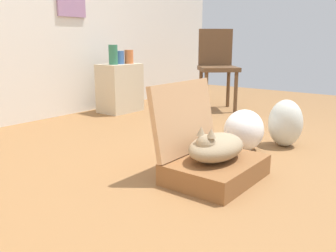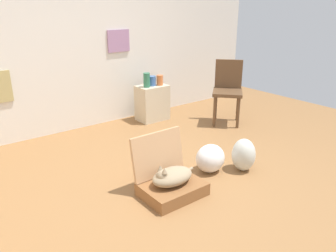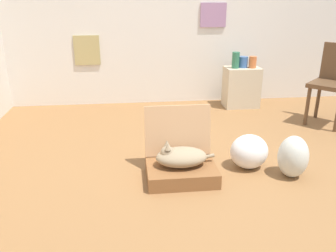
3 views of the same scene
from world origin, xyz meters
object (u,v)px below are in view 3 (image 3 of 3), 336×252
cat (180,157)px  side_table (241,87)px  vase_short (253,62)px  vase_round (243,62)px  suitcase_base (181,172)px  chair (333,80)px  plastic_bag_white (249,152)px  plastic_bag_clear (293,157)px  vase_tall (236,60)px

cat → side_table: (1.18, 2.01, 0.07)m
vase_short → vase_round: 0.13m
suitcase_base → vase_short: bearing=56.7°
cat → chair: chair is taller
plastic_bag_white → cat: bearing=-168.4°
suitcase_base → plastic_bag_white: (0.65, 0.14, 0.10)m
plastic_bag_clear → cat: bearing=176.0°
vase_short → chair: bearing=-45.4°
plastic_bag_clear → chair: size_ratio=0.39×
vase_short → vase_tall: bearing=176.4°
vase_tall → vase_short: vase_tall is taller
plastic_bag_white → vase_short: bearing=70.6°
vase_round → vase_tall: bearing=-162.2°
plastic_bag_clear → chair: chair is taller
cat → chair: 2.40m
plastic_bag_clear → side_table: bearing=84.4°
cat → chair: (2.05, 1.20, 0.33)m
cat → plastic_bag_white: (0.66, 0.14, -0.05)m
vase_tall → chair: bearing=-38.1°
side_table → chair: size_ratio=0.58×
plastic_bag_white → plastic_bag_clear: size_ratio=0.92×
suitcase_base → vase_round: bearing=59.9°
suitcase_base → vase_tall: 2.32m
plastic_bag_clear → vase_short: 2.11m
vase_round → chair: size_ratio=0.15×
suitcase_base → plastic_bag_clear: plastic_bag_clear is taller
side_table → chair: bearing=-42.9°
plastic_bag_clear → vase_round: bearing=84.5°
suitcase_base → chair: size_ratio=0.61×
vase_tall → suitcase_base: bearing=-118.0°
plastic_bag_white → chair: 1.80m
cat → plastic_bag_white: 0.67m
vase_tall → plastic_bag_clear: bearing=-92.3°
cat → chair: size_ratio=0.53×
vase_round → vase_short: bearing=-24.1°
plastic_bag_clear → vase_short: size_ratio=2.36×
suitcase_base → plastic_bag_white: plastic_bag_white is taller
suitcase_base → chair: 2.42m
plastic_bag_clear → vase_short: bearing=81.0°
cat → plastic_bag_white: bearing=11.6°
vase_tall → vase_short: size_ratio=1.38×
vase_tall → vase_round: (0.12, 0.04, -0.04)m
cat → side_table: size_ratio=0.92×
plastic_bag_white → side_table: 1.95m
cat → chair: bearing=30.4°
cat → vase_short: size_ratio=3.24×
side_table → chair: 1.22m
vase_tall → vase_short: (0.24, -0.02, -0.03)m
vase_round → chair: 1.20m
plastic_bag_clear → vase_round: size_ratio=2.51×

